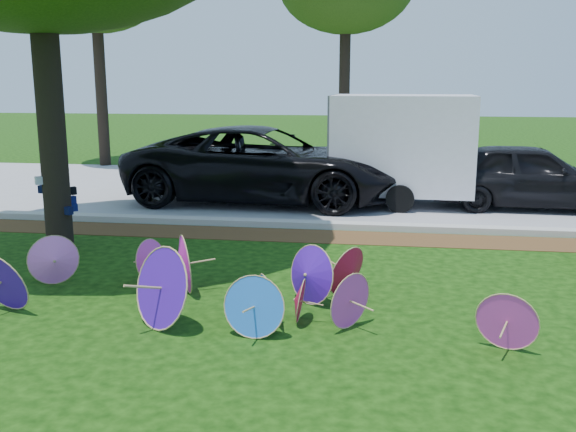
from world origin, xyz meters
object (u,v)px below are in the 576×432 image
black_van (264,165)px  dark_pickup (529,176)px  parasol_pile (211,282)px  cargo_trailer (402,144)px

black_van → dark_pickup: black_van is taller
parasol_pile → black_van: bearing=95.3°
dark_pickup → black_van: bearing=92.3°
black_van → dark_pickup: (5.85, 0.05, -0.14)m
black_van → parasol_pile: bearing=-172.4°
parasol_pile → black_van: black_van is taller
cargo_trailer → dark_pickup: bearing=-0.0°
parasol_pile → dark_pickup: dark_pickup is taller
dark_pickup → cargo_trailer: bearing=89.7°
dark_pickup → cargo_trailer: (-2.73, 0.10, 0.65)m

